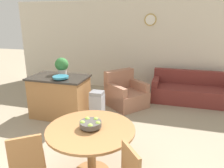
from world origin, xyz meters
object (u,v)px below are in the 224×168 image
(dining_table, at_px, (91,139))
(fruit_bowl, at_px, (91,124))
(kitchen_island, at_px, (60,96))
(potted_plant, at_px, (62,65))
(teal_bowl, at_px, (61,77))
(couch, at_px, (192,91))
(dining_chair_near_left, at_px, (27,161))
(armchair, at_px, (125,94))
(trash_bin, at_px, (97,106))

(dining_table, bearing_deg, fruit_bowl, 68.65)
(fruit_bowl, distance_m, kitchen_island, 2.21)
(dining_table, relative_size, potted_plant, 3.18)
(kitchen_island, distance_m, teal_bowl, 0.56)
(potted_plant, height_order, couch, potted_plant)
(kitchen_island, distance_m, couch, 3.48)
(dining_chair_near_left, distance_m, potted_plant, 2.68)
(dining_table, bearing_deg, armchair, 92.37)
(potted_plant, bearing_deg, kitchen_island, -82.97)
(couch, bearing_deg, kitchen_island, -148.45)
(dining_chair_near_left, xyz_separation_m, teal_bowl, (-0.65, 2.07, 0.48))
(dining_table, bearing_deg, teal_bowl, 130.13)
(kitchen_island, bearing_deg, couch, 31.31)
(kitchen_island, xyz_separation_m, trash_bin, (0.90, -0.01, -0.14))
(fruit_bowl, xyz_separation_m, couch, (1.55, 3.48, -0.53))
(dining_chair_near_left, height_order, armchair, same)
(teal_bowl, xyz_separation_m, couch, (2.82, 1.98, -0.70))
(dining_table, xyz_separation_m, trash_bin, (-0.51, 1.66, -0.24))
(dining_table, relative_size, teal_bowl, 3.62)
(kitchen_island, bearing_deg, armchair, 37.86)
(dining_table, xyz_separation_m, teal_bowl, (-1.26, 1.50, 0.41))
(dining_table, height_order, teal_bowl, teal_bowl)
(dining_chair_near_left, distance_m, trash_bin, 2.24)
(trash_bin, relative_size, armchair, 0.56)
(dining_table, distance_m, fruit_bowl, 0.23)
(potted_plant, xyz_separation_m, armchair, (1.33, 0.79, -0.84))
(dining_chair_near_left, bearing_deg, potted_plant, 70.57)
(couch, bearing_deg, teal_bowl, -144.72)
(couch, bearing_deg, dining_table, -113.84)
(teal_bowl, bearing_deg, potted_plant, 113.97)
(kitchen_island, distance_m, trash_bin, 0.91)
(dining_table, distance_m, dining_chair_near_left, 0.85)
(dining_chair_near_left, relative_size, armchair, 0.74)
(kitchen_island, xyz_separation_m, potted_plant, (-0.03, 0.22, 0.67))
(dining_chair_near_left, relative_size, couch, 0.42)
(fruit_bowl, relative_size, teal_bowl, 0.89)
(fruit_bowl, height_order, couch, fruit_bowl)
(couch, bearing_deg, dining_chair_near_left, -117.98)
(dining_chair_near_left, relative_size, teal_bowl, 2.64)
(trash_bin, height_order, couch, couch)
(fruit_bowl, distance_m, armchair, 2.73)
(dining_table, relative_size, armchair, 1.02)
(trash_bin, bearing_deg, fruit_bowl, -72.84)
(kitchen_island, xyz_separation_m, couch, (2.97, 1.80, -0.19))
(teal_bowl, xyz_separation_m, trash_bin, (0.75, 0.16, -0.64))
(trash_bin, distance_m, armchair, 1.10)
(fruit_bowl, height_order, armchair, armchair)
(dining_table, relative_size, kitchen_island, 0.96)
(dining_chair_near_left, xyz_separation_m, potted_plant, (-0.82, 2.47, 0.65))
(armchair, bearing_deg, kitchen_island, 167.76)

